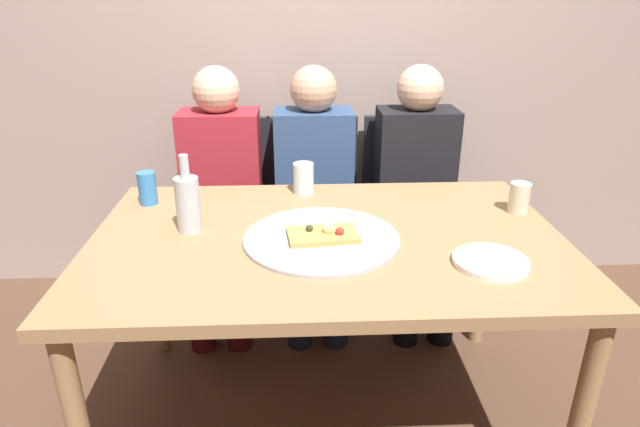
# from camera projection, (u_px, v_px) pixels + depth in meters

# --- Properties ---
(ground_plane) EXTENTS (8.00, 8.00, 0.00)m
(ground_plane) POSITION_uv_depth(u_px,v_px,m) (326.00, 412.00, 2.03)
(ground_plane) COLOR #513828
(back_wall) EXTENTS (6.00, 0.10, 2.60)m
(back_wall) POSITION_uv_depth(u_px,v_px,m) (314.00, 28.00, 2.55)
(back_wall) COLOR gray
(back_wall) RESTS_ON ground_plane
(dining_table) EXTENTS (1.53, 0.97, 0.74)m
(dining_table) POSITION_uv_depth(u_px,v_px,m) (327.00, 256.00, 1.76)
(dining_table) COLOR #99754C
(dining_table) RESTS_ON ground_plane
(pizza_tray) EXTENTS (0.50, 0.50, 0.01)m
(pizza_tray) POSITION_uv_depth(u_px,v_px,m) (321.00, 239.00, 1.70)
(pizza_tray) COLOR #ADADB2
(pizza_tray) RESTS_ON dining_table
(pizza_slice_last) EXTENTS (0.23, 0.15, 0.05)m
(pizza_slice_last) POSITION_uv_depth(u_px,v_px,m) (324.00, 234.00, 1.69)
(pizza_slice_last) COLOR tan
(pizza_slice_last) RESTS_ON pizza_tray
(wine_bottle) EXTENTS (0.08, 0.08, 0.26)m
(wine_bottle) POSITION_uv_depth(u_px,v_px,m) (188.00, 202.00, 1.73)
(wine_bottle) COLOR #B2BCC1
(wine_bottle) RESTS_ON dining_table
(tumbler_near) EXTENTS (0.08, 0.08, 0.12)m
(tumbler_near) POSITION_uv_depth(u_px,v_px,m) (304.00, 178.00, 2.07)
(tumbler_near) COLOR silver
(tumbler_near) RESTS_ON dining_table
(tumbler_far) EXTENTS (0.07, 0.07, 0.11)m
(tumbler_far) POSITION_uv_depth(u_px,v_px,m) (519.00, 198.00, 1.89)
(tumbler_far) COLOR beige
(tumbler_far) RESTS_ON dining_table
(soda_can) EXTENTS (0.07, 0.07, 0.12)m
(soda_can) POSITION_uv_depth(u_px,v_px,m) (147.00, 188.00, 1.96)
(soda_can) COLOR #337AC1
(soda_can) RESTS_ON dining_table
(plate_stack) EXTENTS (0.22, 0.22, 0.02)m
(plate_stack) POSITION_uv_depth(u_px,v_px,m) (491.00, 262.00, 1.55)
(plate_stack) COLOR white
(plate_stack) RESTS_ON dining_table
(chair_left) EXTENTS (0.44, 0.44, 0.90)m
(chair_left) POSITION_uv_depth(u_px,v_px,m) (226.00, 201.00, 2.62)
(chair_left) COLOR black
(chair_left) RESTS_ON ground_plane
(chair_middle) EXTENTS (0.44, 0.44, 0.90)m
(chair_middle) POSITION_uv_depth(u_px,v_px,m) (314.00, 200.00, 2.64)
(chair_middle) COLOR black
(chair_middle) RESTS_ON ground_plane
(chair_right) EXTENTS (0.44, 0.44, 0.90)m
(chair_right) POSITION_uv_depth(u_px,v_px,m) (409.00, 198.00, 2.66)
(chair_right) COLOR black
(chair_right) RESTS_ON ground_plane
(guest_in_sweater) EXTENTS (0.36, 0.56, 1.17)m
(guest_in_sweater) POSITION_uv_depth(u_px,v_px,m) (220.00, 188.00, 2.43)
(guest_in_sweater) COLOR maroon
(guest_in_sweater) RESTS_ON ground_plane
(guest_in_beanie) EXTENTS (0.36, 0.56, 1.17)m
(guest_in_beanie) POSITION_uv_depth(u_px,v_px,m) (315.00, 186.00, 2.45)
(guest_in_beanie) COLOR navy
(guest_in_beanie) RESTS_ON ground_plane
(guest_by_wall) EXTENTS (0.36, 0.56, 1.17)m
(guest_by_wall) POSITION_uv_depth(u_px,v_px,m) (418.00, 184.00, 2.47)
(guest_by_wall) COLOR black
(guest_by_wall) RESTS_ON ground_plane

